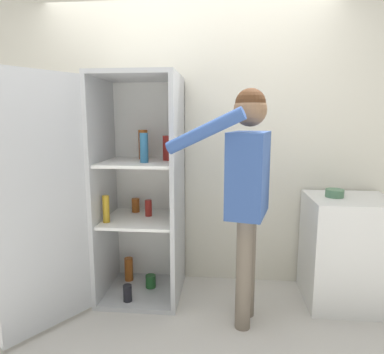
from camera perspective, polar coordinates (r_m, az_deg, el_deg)
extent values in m
plane|color=beige|center=(2.61, -3.17, -25.33)|extent=(12.00, 12.00, 0.00)
cube|color=silver|center=(3.12, -0.64, 5.61)|extent=(7.00, 0.06, 2.55)
cube|color=#B7BABC|center=(3.17, -8.16, -18.24)|extent=(0.66, 0.65, 0.04)
cube|color=#B7BABC|center=(2.82, -9.07, 16.27)|extent=(0.66, 0.65, 0.04)
cube|color=white|center=(3.16, -7.23, -0.89)|extent=(0.66, 0.03, 1.77)
cube|color=#B7BABC|center=(2.95, -14.51, -1.85)|extent=(0.03, 0.65, 1.77)
cube|color=#B7BABC|center=(2.80, -2.35, -2.16)|extent=(0.04, 0.65, 1.77)
cube|color=white|center=(2.92, -8.47, -6.97)|extent=(0.59, 0.58, 0.02)
cube|color=white|center=(2.83, -8.71, 2.39)|extent=(0.59, 0.58, 0.02)
cube|color=#B7BABC|center=(2.52, -23.79, -4.33)|extent=(0.40, 0.58, 1.77)
cylinder|color=maroon|center=(2.95, -7.27, -5.15)|extent=(0.06, 0.06, 0.14)
cylinder|color=#9E4C19|center=(2.96, -8.14, 5.38)|extent=(0.08, 0.08, 0.25)
cylinder|color=#9E4C19|center=(3.09, -9.38, -4.66)|extent=(0.07, 0.07, 0.12)
cylinder|color=maroon|center=(2.85, -4.00, 4.84)|extent=(0.09, 0.09, 0.20)
cylinder|color=#1E5123|center=(3.16, -6.90, -16.87)|extent=(0.09, 0.09, 0.11)
cylinder|color=black|center=(2.97, -10.70, -18.48)|extent=(0.07, 0.07, 0.14)
cylinder|color=#9E4C19|center=(3.29, -10.49, -14.86)|extent=(0.08, 0.08, 0.21)
cylinder|color=teal|center=(2.72, -7.99, 4.83)|extent=(0.07, 0.07, 0.23)
cylinder|color=#B78C1E|center=(2.83, -14.14, -5.19)|extent=(0.05, 0.05, 0.22)
cylinder|color=#726656|center=(2.54, 8.60, -15.68)|extent=(0.11, 0.11, 0.82)
cylinder|color=#726656|center=(2.70, 9.31, -14.13)|extent=(0.11, 0.11, 0.82)
cube|color=#335193|center=(2.42, 9.40, 0.51)|extent=(0.34, 0.48, 0.58)
sphere|color=#8C6647|center=(2.39, 9.69, 11.00)|extent=(0.23, 0.23, 0.23)
sphere|color=#4C2D19|center=(2.39, 9.72, 11.95)|extent=(0.21, 0.21, 0.21)
cylinder|color=#335193|center=(2.21, 2.13, 7.62)|extent=(0.54, 0.21, 0.31)
cylinder|color=#335193|center=(2.66, 10.28, 0.67)|extent=(0.09, 0.09, 0.55)
cube|color=white|center=(3.11, 24.45, -11.09)|extent=(0.65, 0.59, 0.88)
cylinder|color=#517F5B|center=(2.95, 22.67, -2.50)|extent=(0.14, 0.14, 0.06)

